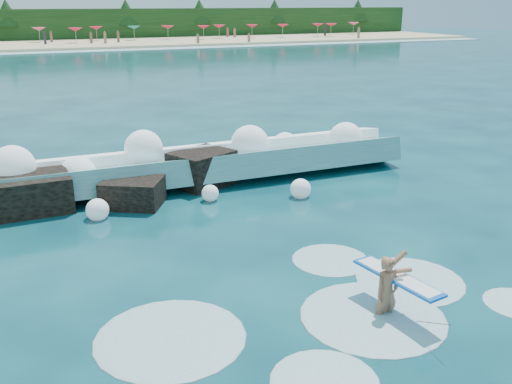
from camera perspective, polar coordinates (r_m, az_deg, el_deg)
ground at (r=13.81m, az=-2.42°, el=-7.95°), size 200.00×200.00×0.00m
beach at (r=89.86m, az=-21.27°, el=13.53°), size 140.00×20.00×0.40m
wet_band at (r=78.92m, az=-20.80°, el=12.94°), size 140.00×5.00×0.08m
treeline at (r=99.72m, az=-21.76°, el=15.19°), size 140.00×4.00×5.00m
breaking_wave at (r=20.27m, az=-8.95°, el=2.21°), size 17.87×2.79×1.54m
rock_cluster at (r=19.07m, az=-13.82°, el=0.55°), size 8.18×3.41×1.40m
surfer_with_board at (r=12.09m, az=13.18°, el=-9.47°), size 1.00×2.80×1.57m
wave_spray at (r=20.12m, az=-8.35°, el=3.47°), size 15.30×4.54×2.02m
surf_foam at (r=12.19m, az=6.57°, el=-11.94°), size 9.39×6.09×0.15m
beach_umbrellas at (r=91.48m, az=-21.58°, el=14.86°), size 113.65×6.54×0.50m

